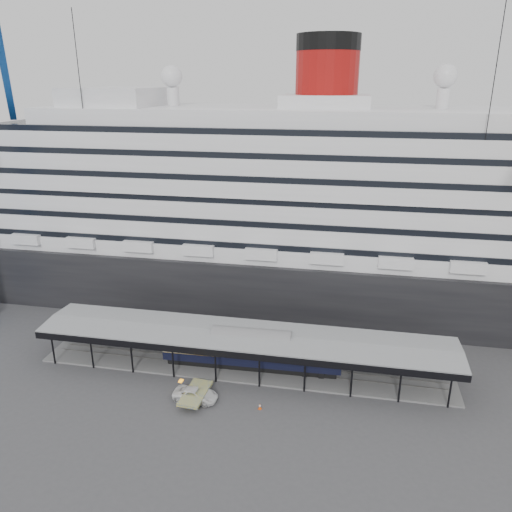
% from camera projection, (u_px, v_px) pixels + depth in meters
% --- Properties ---
extents(ground, '(200.00, 200.00, 0.00)m').
position_uv_depth(ground, '(236.00, 388.00, 63.85)').
color(ground, '#3C3C3E').
rests_on(ground, ground).
extents(cruise_ship, '(130.00, 30.00, 43.90)m').
position_uv_depth(cruise_ship, '(276.00, 193.00, 87.25)').
color(cruise_ship, black).
rests_on(cruise_ship, ground).
extents(platform_canopy, '(56.00, 9.18, 5.30)m').
position_uv_depth(platform_canopy, '(244.00, 352.00, 67.68)').
color(platform_canopy, slate).
rests_on(platform_canopy, ground).
extents(port_truck, '(5.69, 2.91, 1.54)m').
position_uv_depth(port_truck, '(196.00, 395.00, 61.19)').
color(port_truck, silver).
rests_on(port_truck, ground).
extents(pullman_carriage, '(24.19, 3.74, 23.68)m').
position_uv_depth(pullman_carriage, '(251.00, 349.00, 67.32)').
color(pullman_carriage, black).
rests_on(pullman_carriage, ground).
extents(traffic_cone_left, '(0.53, 0.53, 0.78)m').
position_uv_depth(traffic_cone_left, '(187.00, 387.00, 63.32)').
color(traffic_cone_left, red).
rests_on(traffic_cone_left, ground).
extents(traffic_cone_mid, '(0.36, 0.36, 0.70)m').
position_uv_depth(traffic_cone_mid, '(207.00, 395.00, 61.74)').
color(traffic_cone_mid, '#EE550D').
rests_on(traffic_cone_mid, ground).
extents(traffic_cone_right, '(0.51, 0.51, 0.77)m').
position_uv_depth(traffic_cone_right, '(260.00, 406.00, 59.64)').
color(traffic_cone_right, '#DB490C').
rests_on(traffic_cone_right, ground).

